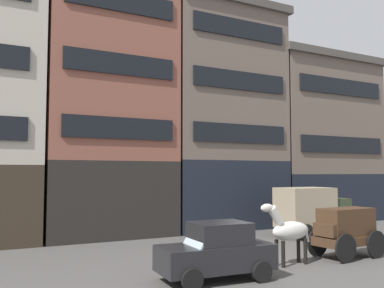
% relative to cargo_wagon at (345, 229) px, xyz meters
% --- Properties ---
extents(ground_plane, '(120.00, 120.00, 0.00)m').
position_rel_cargo_wagon_xyz_m(ground_plane, '(-3.55, 1.14, -1.15)').
color(ground_plane, '#4C4947').
extents(building_center_left, '(7.40, 6.29, 17.75)m').
position_rel_cargo_wagon_xyz_m(building_center_left, '(-6.95, 10.99, 7.77)').
color(building_center_left, black).
rests_on(building_center_left, ground_plane).
extents(building_center_right, '(8.04, 6.29, 14.13)m').
position_rel_cargo_wagon_xyz_m(building_center_right, '(0.42, 11.00, 5.96)').
color(building_center_right, black).
rests_on(building_center_right, ground_plane).
extents(building_far_right, '(9.31, 6.29, 11.80)m').
position_rel_cargo_wagon_xyz_m(building_far_right, '(8.75, 11.00, 4.79)').
color(building_far_right, black).
rests_on(building_far_right, ground_plane).
extents(cargo_wagon, '(2.96, 1.63, 1.98)m').
position_rel_cargo_wagon_xyz_m(cargo_wagon, '(0.00, 0.00, 0.00)').
color(cargo_wagon, '#3D2819').
rests_on(cargo_wagon, ground_plane).
extents(draft_horse, '(2.35, 0.67, 2.30)m').
position_rel_cargo_wagon_xyz_m(draft_horse, '(-2.95, -0.00, 0.12)').
color(draft_horse, beige).
rests_on(draft_horse, ground_plane).
extents(delivery_truck_near, '(4.41, 2.27, 2.62)m').
position_rel_cargo_wagon_xyz_m(delivery_truck_near, '(2.81, 4.74, 0.28)').
color(delivery_truck_near, '#2D3823').
rests_on(delivery_truck_near, ground_plane).
extents(sedan_light, '(3.78, 2.02, 1.83)m').
position_rel_cargo_wagon_xyz_m(sedan_light, '(-6.45, -0.62, -0.23)').
color(sedan_light, black).
rests_on(sedan_light, ground_plane).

